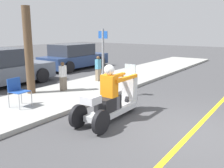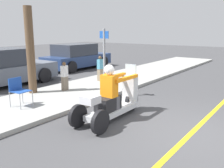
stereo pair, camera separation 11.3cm
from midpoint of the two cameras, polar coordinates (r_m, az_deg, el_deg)
The scene contains 10 objects.
ground_plane at distance 6.01m, azimuth 17.16°, elevation -10.63°, with size 60.00×60.00×0.00m, color #424244.
lane_stripe at distance 5.73m, azimuth 16.15°, elevation -11.70°, with size 24.00×0.12×0.01m.
sidewalk_strip at distance 8.47m, azimuth -13.82°, elevation -3.27°, with size 28.00×2.80×0.12m.
motorcycle_trike at distance 6.42m, azimuth -0.43°, elevation -3.73°, with size 2.43×0.78×1.45m.
spectator_end_of_line at distance 9.17m, azimuth -11.48°, elevation 1.62°, with size 0.25×0.16×1.04m.
spectator_by_tree at distance 10.72m, azimuth -3.48°, elevation 3.46°, with size 0.26×0.17×1.07m.
folding_chair_set_back at distance 7.62m, azimuth -21.26°, elevation -1.12°, with size 0.50×0.50×0.82m.
parked_car_lot_right at distance 15.03m, azimuth -8.90°, elevation 6.13°, with size 4.29×1.99×1.46m.
tree_trunk at distance 8.96m, azimuth -18.88°, elevation 7.22°, with size 0.28×0.28×2.94m.
street_sign at distance 8.36m, azimuth -2.44°, elevation 5.67°, with size 0.08×0.36×2.20m.
Camera 1 is at (-5.35, -1.56, 2.30)m, focal length 40.00 mm.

